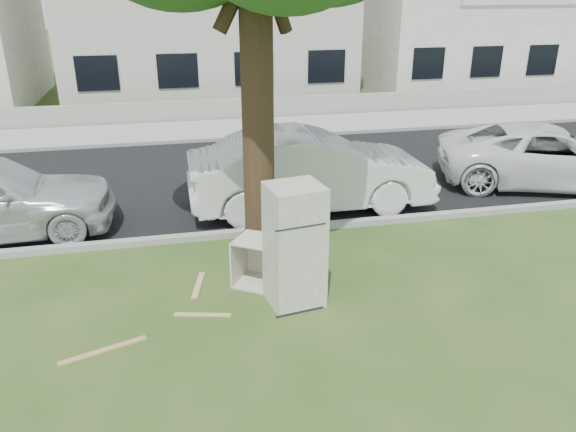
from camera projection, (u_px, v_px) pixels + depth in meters
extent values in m
plane|color=#27491A|center=(306.00, 296.00, 8.66)|extent=(120.00, 120.00, 0.00)
cube|color=black|center=(248.00, 176.00, 14.08)|extent=(120.00, 7.00, 0.01)
cube|color=gray|center=(275.00, 233.00, 10.87)|extent=(120.00, 0.18, 0.12)
cube|color=gray|center=(231.00, 140.00, 17.28)|extent=(120.00, 0.18, 0.12)
cube|color=gray|center=(226.00, 129.00, 18.59)|extent=(120.00, 2.80, 0.01)
cube|color=gray|center=(220.00, 109.00, 19.90)|extent=(120.00, 0.15, 0.70)
cylinder|color=black|center=(258.00, 107.00, 9.21)|extent=(0.54, 0.54, 5.20)
cube|color=beige|center=(205.00, 7.00, 23.08)|extent=(11.00, 8.00, 7.20)
cube|color=white|center=(470.00, 11.00, 25.55)|extent=(10.00, 8.00, 6.60)
cube|color=beige|center=(295.00, 245.00, 8.19)|extent=(0.87, 0.83, 1.86)
cube|color=silver|center=(267.00, 263.00, 8.84)|extent=(1.18, 1.07, 0.78)
cube|color=#A88B51|center=(103.00, 350.00, 7.36)|extent=(1.11, 0.46, 0.02)
cube|color=tan|center=(203.00, 315.00, 8.16)|extent=(0.83, 0.28, 0.02)
cube|color=tan|center=(198.00, 285.00, 8.96)|extent=(0.27, 0.82, 0.02)
imported|color=silver|center=(311.00, 171.00, 11.76)|extent=(5.11, 1.80, 1.68)
imported|color=silver|center=(550.00, 156.00, 13.23)|extent=(5.58, 3.89, 1.41)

